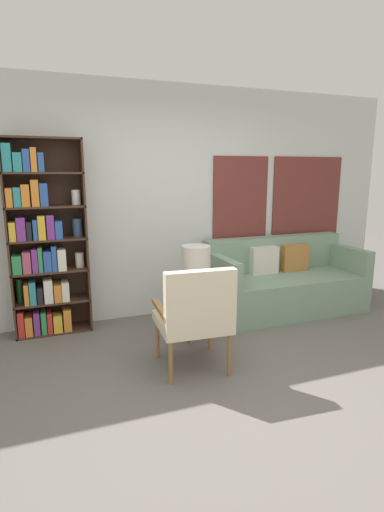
{
  "coord_description": "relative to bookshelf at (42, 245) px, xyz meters",
  "views": [
    {
      "loc": [
        -1.24,
        -2.53,
        1.72
      ],
      "look_at": [
        0.12,
        1.07,
        0.9
      ],
      "focal_mm": 28.0,
      "sensor_mm": 36.0,
      "label": 1
    }
  ],
  "objects": [
    {
      "name": "wall_back",
      "position": [
        1.33,
        0.19,
        0.39
      ],
      "size": [
        6.4,
        0.08,
        2.7
      ],
      "color": "silver",
      "rests_on": "ground_plane"
    },
    {
      "name": "bookshelf",
      "position": [
        0.0,
        0.0,
        0.0
      ],
      "size": [
        0.78,
        0.3,
        2.05
      ],
      "color": "#422B1E",
      "rests_on": "ground_plane"
    },
    {
      "name": "side_table",
      "position": [
        1.45,
        -0.74,
        -0.49
      ],
      "size": [
        0.45,
        0.45,
        0.54
      ],
      "color": "brown",
      "rests_on": "ground_plane"
    },
    {
      "name": "ground_plane",
      "position": [
        1.26,
        -1.84,
        -0.96
      ],
      "size": [
        14.0,
        14.0,
        0.0
      ],
      "primitive_type": "plane",
      "color": "#66605B"
    },
    {
      "name": "table_lamp",
      "position": [
        1.46,
        -0.68,
        -0.17
      ],
      "size": [
        0.29,
        0.29,
        0.44
      ],
      "color": "#C65128",
      "rests_on": "side_table"
    },
    {
      "name": "couch",
      "position": [
        2.81,
        -0.26,
        -0.63
      ],
      "size": [
        1.91,
        0.86,
        0.89
      ],
      "color": "gray",
      "rests_on": "ground_plane"
    },
    {
      "name": "armchair",
      "position": [
        1.18,
        -1.38,
        -0.41
      ],
      "size": [
        0.64,
        0.63,
        0.94
      ],
      "color": "olive",
      "rests_on": "ground_plane"
    }
  ]
}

